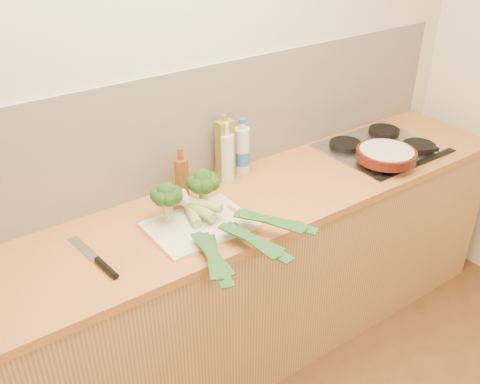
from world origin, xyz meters
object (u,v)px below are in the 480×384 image
at_px(skillet, 387,154).
at_px(chopping_board, 200,225).
at_px(gas_hob, 383,148).
at_px(chefs_knife, 101,263).

bearing_deg(skillet, chopping_board, -161.96).
height_order(gas_hob, chefs_knife, gas_hob).
bearing_deg(skillet, gas_hob, 68.07).
relative_size(gas_hob, chopping_board, 1.39).
xyz_separation_m(chopping_board, skillet, (1.04, -0.07, 0.06)).
bearing_deg(gas_hob, chopping_board, -177.01).
height_order(chopping_board, chefs_knife, chefs_knife).
relative_size(gas_hob, chefs_knife, 1.67).
relative_size(chopping_board, chefs_knife, 1.20).
bearing_deg(skillet, chefs_knife, -160.44).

